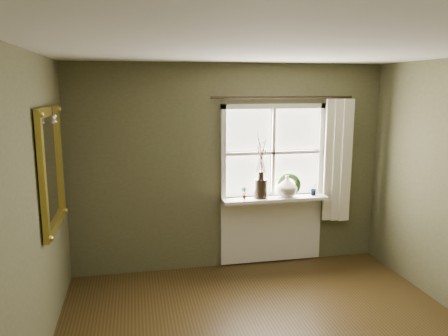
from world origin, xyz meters
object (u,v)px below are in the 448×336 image
wreath (289,187)px  cream_vase (287,186)px  gilt_mirror (51,168)px  dark_jug (261,189)px

wreath → cream_vase: bearing=-119.5°
cream_vase → wreath: 0.06m
cream_vase → wreath: cream_vase is taller
cream_vase → gilt_mirror: (-2.67, -0.85, 0.49)m
dark_jug → wreath: (0.39, 0.04, -0.01)m
wreath → gilt_mirror: size_ratio=0.26×
gilt_mirror → dark_jug: bearing=20.1°
dark_jug → cream_vase: (0.35, 0.00, 0.02)m
dark_jug → cream_vase: size_ratio=0.88×
cream_vase → gilt_mirror: size_ratio=0.23×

